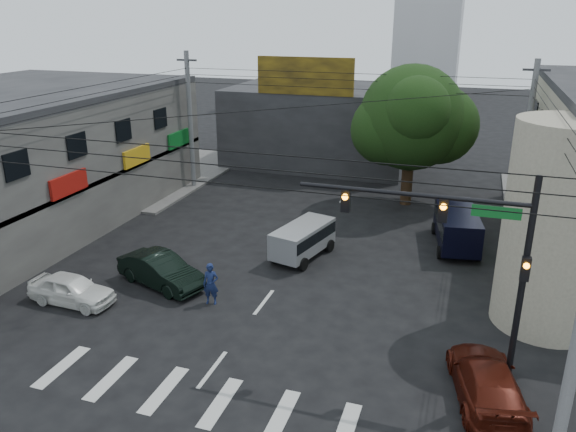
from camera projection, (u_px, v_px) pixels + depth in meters
The scene contains 15 objects.
ground at pixel (246, 326), 21.87m from camera, with size 160.00×160.00×0.00m, color black.
sidewalk_far_left at pixel (119, 170), 43.23m from camera, with size 16.00×16.00×0.15m, color #514F4C.
corner_column at pixel (558, 227), 20.82m from camera, with size 4.00×4.00×8.00m, color gray.
building_far at pixel (322, 124), 45.22m from camera, with size 14.00×10.00×6.00m, color #232326.
billboard at pixel (305, 76), 39.38m from camera, with size 7.00×0.30×2.60m, color olive.
street_tree at pixel (412, 118), 33.98m from camera, with size 6.40×6.40×8.70m.
traffic_gantry at pixel (468, 246), 17.01m from camera, with size 7.10×0.35×7.20m.
utility_pole_far_left at pixel (190, 122), 37.68m from camera, with size 0.32×0.32×9.20m, color #59595B.
utility_pole_far_right at pixel (526, 143), 31.46m from camera, with size 0.32×0.32×9.20m, color #59595B.
dark_sedan at pixel (161, 270), 24.91m from camera, with size 4.63×2.90×1.44m, color black.
white_compact at pixel (71, 289), 23.39m from camera, with size 3.79×1.63×1.27m, color white.
maroon_sedan at pixel (487, 382), 17.47m from camera, with size 2.84×4.97×1.36m, color #431209.
silver_minivan at pixel (303, 242), 27.75m from camera, with size 2.50×4.15×1.67m, color #94979B, non-canonical shape.
navy_van at pixel (456, 229), 28.96m from camera, with size 2.62×5.14×1.96m, color black, non-canonical shape.
traffic_officer at pixel (211, 284), 23.27m from camera, with size 0.73×0.55×1.80m, color #131D44.
Camera 1 is at (7.57, -17.60, 11.50)m, focal length 35.00 mm.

